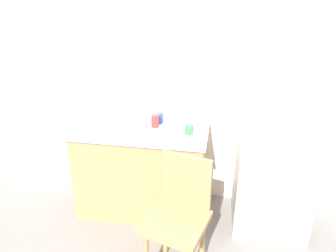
{
  "coord_description": "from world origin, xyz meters",
  "views": [
    {
      "loc": [
        0.34,
        -1.66,
        1.8
      ],
      "look_at": [
        -0.08,
        0.6,
        0.89
      ],
      "focal_mm": 31.1,
      "sensor_mm": 36.0,
      "label": 1
    }
  ],
  "objects_px": {
    "dish_tray": "(129,126)",
    "cup_green": "(189,130)",
    "refrigerator": "(272,167)",
    "cup_white": "(126,117)",
    "cup_red": "(155,121)",
    "chair": "(179,214)",
    "cup_blue": "(160,118)"
  },
  "relations": [
    {
      "from": "dish_tray",
      "to": "cup_blue",
      "type": "distance_m",
      "value": 0.31
    },
    {
      "from": "refrigerator",
      "to": "cup_white",
      "type": "relative_size",
      "value": 12.32
    },
    {
      "from": "chair",
      "to": "cup_red",
      "type": "relative_size",
      "value": 8.25
    },
    {
      "from": "cup_blue",
      "to": "cup_green",
      "type": "xyz_separation_m",
      "value": [
        0.3,
        -0.21,
        -0.01
      ]
    },
    {
      "from": "dish_tray",
      "to": "chair",
      "type": "bearing_deg",
      "value": -48.69
    },
    {
      "from": "cup_white",
      "to": "cup_blue",
      "type": "xyz_separation_m",
      "value": [
        0.32,
        0.02,
        0.0
      ]
    },
    {
      "from": "chair",
      "to": "dish_tray",
      "type": "distance_m",
      "value": 0.9
    },
    {
      "from": "chair",
      "to": "cup_red",
      "type": "xyz_separation_m",
      "value": [
        -0.33,
        0.71,
        0.4
      ]
    },
    {
      "from": "cup_green",
      "to": "cup_red",
      "type": "bearing_deg",
      "value": 161.51
    },
    {
      "from": "chair",
      "to": "dish_tray",
      "type": "bearing_deg",
      "value": 145.91
    },
    {
      "from": "dish_tray",
      "to": "cup_green",
      "type": "xyz_separation_m",
      "value": [
        0.53,
        -0.01,
        0.01
      ]
    },
    {
      "from": "refrigerator",
      "to": "cup_green",
      "type": "xyz_separation_m",
      "value": [
        -0.72,
        -0.07,
        0.33
      ]
    },
    {
      "from": "refrigerator",
      "to": "cup_white",
      "type": "bearing_deg",
      "value": 175.02
    },
    {
      "from": "cup_white",
      "to": "cup_green",
      "type": "bearing_deg",
      "value": -17.14
    },
    {
      "from": "cup_red",
      "to": "refrigerator",
      "type": "bearing_deg",
      "value": -1.83
    },
    {
      "from": "refrigerator",
      "to": "cup_white",
      "type": "xyz_separation_m",
      "value": [
        -1.33,
        0.12,
        0.33
      ]
    },
    {
      "from": "chair",
      "to": "cup_green",
      "type": "bearing_deg",
      "value": 105.77
    },
    {
      "from": "chair",
      "to": "cup_blue",
      "type": "xyz_separation_m",
      "value": [
        -0.31,
        0.82,
        0.39
      ]
    },
    {
      "from": "cup_green",
      "to": "cup_blue",
      "type": "bearing_deg",
      "value": 144.36
    },
    {
      "from": "refrigerator",
      "to": "chair",
      "type": "height_order",
      "value": "refrigerator"
    },
    {
      "from": "cup_green",
      "to": "cup_red",
      "type": "distance_m",
      "value": 0.33
    },
    {
      "from": "chair",
      "to": "cup_blue",
      "type": "bearing_deg",
      "value": 125.14
    },
    {
      "from": "cup_red",
      "to": "chair",
      "type": "bearing_deg",
      "value": -65.38
    },
    {
      "from": "cup_red",
      "to": "cup_green",
      "type": "bearing_deg",
      "value": -18.49
    },
    {
      "from": "cup_white",
      "to": "cup_red",
      "type": "distance_m",
      "value": 0.31
    },
    {
      "from": "chair",
      "to": "dish_tray",
      "type": "relative_size",
      "value": 3.18
    },
    {
      "from": "chair",
      "to": "cup_red",
      "type": "height_order",
      "value": "cup_red"
    },
    {
      "from": "chair",
      "to": "cup_green",
      "type": "height_order",
      "value": "cup_green"
    },
    {
      "from": "dish_tray",
      "to": "cup_white",
      "type": "bearing_deg",
      "value": 114.0
    },
    {
      "from": "dish_tray",
      "to": "cup_white",
      "type": "distance_m",
      "value": 0.2
    },
    {
      "from": "dish_tray",
      "to": "cup_white",
      "type": "relative_size",
      "value": 3.12
    },
    {
      "from": "refrigerator",
      "to": "dish_tray",
      "type": "height_order",
      "value": "refrigerator"
    }
  ]
}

